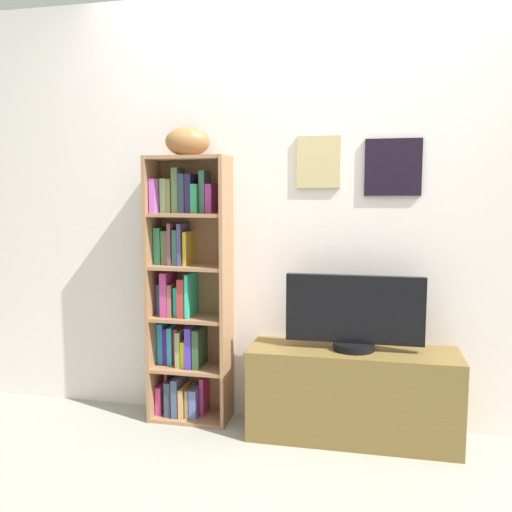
% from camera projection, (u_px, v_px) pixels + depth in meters
% --- Properties ---
extents(back_wall, '(4.80, 0.08, 2.45)m').
position_uv_depth(back_wall, '(304.00, 212.00, 3.04)').
color(back_wall, silver).
rests_on(back_wall, ground).
extents(bookshelf, '(0.46, 0.25, 1.53)m').
position_uv_depth(bookshelf, '(186.00, 295.00, 3.11)').
color(bookshelf, '#976A48').
rests_on(bookshelf, ground).
extents(football, '(0.29, 0.24, 0.16)m').
position_uv_depth(football, '(188.00, 142.00, 2.98)').
color(football, brown).
rests_on(football, bookshelf).
extents(tv_stand, '(1.12, 0.36, 0.49)m').
position_uv_depth(tv_stand, '(353.00, 394.00, 2.88)').
color(tv_stand, brown).
rests_on(tv_stand, ground).
extents(television, '(0.73, 0.22, 0.40)m').
position_uv_depth(television, '(354.00, 313.00, 2.83)').
color(television, black).
rests_on(television, tv_stand).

